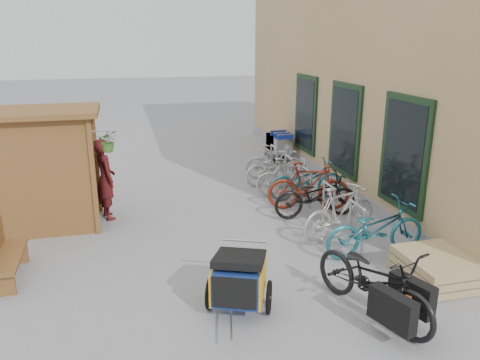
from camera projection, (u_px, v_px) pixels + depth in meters
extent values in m
plane|color=gray|center=(233.00, 262.00, 8.08)|extent=(80.00, 80.00, 0.00)
cube|color=tan|center=(426.00, 46.00, 12.75)|extent=(6.00, 13.00, 7.00)
cube|color=gray|center=(321.00, 171.00, 13.05)|extent=(0.18, 13.00, 0.30)
cube|color=black|center=(404.00, 154.00, 8.89)|extent=(0.06, 1.50, 2.20)
cube|color=black|center=(403.00, 154.00, 8.88)|extent=(0.02, 1.25, 1.95)
cube|color=black|center=(345.00, 130.00, 11.21)|extent=(0.06, 1.50, 2.20)
cube|color=black|center=(344.00, 130.00, 11.20)|extent=(0.02, 1.25, 1.95)
cube|color=black|center=(306.00, 114.00, 13.53)|extent=(0.06, 1.50, 2.20)
cube|color=black|center=(305.00, 114.00, 13.52)|extent=(0.02, 1.25, 1.95)
cube|color=brown|center=(94.00, 178.00, 8.92)|extent=(0.09, 0.09, 2.30)
cube|color=brown|center=(6.00, 166.00, 9.71)|extent=(0.09, 0.09, 2.30)
cube|color=brown|center=(96.00, 161.00, 10.13)|extent=(0.09, 0.09, 2.30)
cube|color=brown|center=(1.00, 175.00, 9.11)|extent=(0.05, 1.30, 2.30)
cube|color=brown|center=(43.00, 181.00, 8.74)|extent=(1.80, 0.05, 2.30)
cube|color=brown|center=(52.00, 164.00, 9.89)|extent=(1.80, 0.05, 2.30)
cube|color=brown|center=(41.00, 112.00, 8.97)|extent=(2.15, 1.65, 0.10)
cube|color=brown|center=(39.00, 185.00, 9.34)|extent=(1.30, 1.15, 0.04)
cube|color=brown|center=(35.00, 155.00, 9.17)|extent=(1.30, 1.15, 0.04)
cylinder|color=#A5A8AD|center=(99.00, 131.00, 8.70)|extent=(0.36, 0.02, 0.02)
imported|color=#3A6724|center=(108.00, 141.00, 8.80)|extent=(0.38, 0.33, 0.42)
cylinder|color=#A5A8AD|center=(363.00, 232.00, 8.26)|extent=(0.05, 0.05, 0.84)
cylinder|color=#A5A8AD|center=(350.00, 222.00, 8.73)|extent=(0.05, 0.05, 0.84)
cylinder|color=#A5A8AD|center=(358.00, 205.00, 8.37)|extent=(0.05, 0.50, 0.05)
cylinder|color=#A5A8AD|center=(334.00, 209.00, 9.38)|extent=(0.05, 0.05, 0.84)
cylinder|color=#A5A8AD|center=(323.00, 201.00, 9.84)|extent=(0.05, 0.05, 0.84)
cylinder|color=#A5A8AD|center=(329.00, 185.00, 9.49)|extent=(0.05, 0.50, 0.05)
cylinder|color=#A5A8AD|center=(311.00, 191.00, 10.49)|extent=(0.05, 0.05, 0.84)
cylinder|color=#A5A8AD|center=(302.00, 184.00, 10.95)|extent=(0.05, 0.05, 0.84)
cylinder|color=#A5A8AD|center=(307.00, 170.00, 10.60)|extent=(0.05, 0.50, 0.05)
cylinder|color=#A5A8AD|center=(292.00, 176.00, 11.60)|extent=(0.05, 0.05, 0.84)
cylinder|color=#A5A8AD|center=(285.00, 171.00, 12.07)|extent=(0.05, 0.05, 0.84)
cylinder|color=#A5A8AD|center=(289.00, 157.00, 11.71)|extent=(0.05, 0.50, 0.05)
cylinder|color=#A5A8AD|center=(277.00, 164.00, 12.72)|extent=(0.05, 0.05, 0.84)
cylinder|color=#A5A8AD|center=(271.00, 160.00, 13.18)|extent=(0.05, 0.05, 0.84)
cylinder|color=#A5A8AD|center=(274.00, 147.00, 12.82)|extent=(0.05, 0.50, 0.05)
cube|color=tan|center=(436.00, 276.00, 7.46)|extent=(1.00, 1.20, 0.12)
cube|color=tan|center=(437.00, 268.00, 7.42)|extent=(1.00, 1.20, 0.12)
cube|color=tan|center=(438.00, 260.00, 7.38)|extent=(1.00, 1.20, 0.12)
cube|color=brown|center=(8.00, 257.00, 7.41)|extent=(0.45, 1.38, 0.05)
cube|color=brown|center=(2.00, 285.00, 6.96)|extent=(0.37, 0.07, 0.36)
cube|color=brown|center=(17.00, 254.00, 7.98)|extent=(0.37, 0.07, 0.36)
cube|color=silver|center=(281.00, 144.00, 14.43)|extent=(0.51, 0.79, 0.48)
cube|color=#1A2FA9|center=(285.00, 137.00, 13.97)|extent=(0.51, 0.04, 0.17)
cylinder|color=silver|center=(286.00, 135.00, 13.92)|extent=(0.54, 0.03, 0.03)
cylinder|color=black|center=(277.00, 163.00, 14.23)|extent=(0.04, 0.11, 0.11)
cube|color=silver|center=(277.00, 142.00, 14.73)|extent=(0.51, 0.79, 0.48)
cube|color=#1A2FA9|center=(282.00, 135.00, 14.27)|extent=(0.51, 0.04, 0.17)
cylinder|color=silver|center=(282.00, 133.00, 14.22)|extent=(0.54, 0.03, 0.03)
cylinder|color=black|center=(274.00, 160.00, 14.53)|extent=(0.04, 0.11, 0.11)
cube|color=silver|center=(274.00, 140.00, 15.03)|extent=(0.51, 0.79, 0.48)
cube|color=#1A2FA9|center=(278.00, 133.00, 14.57)|extent=(0.51, 0.04, 0.17)
cylinder|color=silver|center=(279.00, 131.00, 14.52)|extent=(0.54, 0.03, 0.03)
cylinder|color=black|center=(271.00, 158.00, 14.83)|extent=(0.04, 0.11, 0.11)
cube|color=navy|center=(239.00, 279.00, 6.54)|extent=(0.89, 1.00, 0.48)
cube|color=gold|center=(216.00, 278.00, 6.59)|extent=(0.34, 0.78, 0.48)
cube|color=gold|center=(263.00, 281.00, 6.50)|extent=(0.34, 0.78, 0.48)
cube|color=black|center=(234.00, 293.00, 6.12)|extent=(0.55, 0.25, 0.44)
cube|color=black|center=(240.00, 259.00, 6.50)|extent=(0.94, 0.99, 0.24)
torus|color=black|center=(210.00, 293.00, 6.67)|extent=(0.23, 0.47, 0.48)
torus|color=black|center=(269.00, 297.00, 6.56)|extent=(0.23, 0.47, 0.48)
cylinder|color=#B7B7BC|center=(231.00, 324.00, 5.95)|extent=(0.30, 0.66, 0.03)
cylinder|color=#B7B7BC|center=(244.00, 241.00, 6.86)|extent=(0.63, 0.28, 0.03)
imported|color=black|center=(373.00, 280.00, 6.40)|extent=(1.34, 2.18, 1.08)
cube|color=black|center=(392.00, 310.00, 5.85)|extent=(0.38, 0.67, 0.45)
cube|color=black|center=(412.00, 295.00, 6.19)|extent=(0.38, 0.67, 0.45)
cube|color=#D94E14|center=(403.00, 298.00, 6.01)|extent=(0.17, 0.21, 0.12)
imported|color=maroon|center=(105.00, 179.00, 9.83)|extent=(0.58, 0.72, 1.73)
imported|color=#1F6E7D|center=(375.00, 229.00, 8.20)|extent=(1.95, 0.76, 1.01)
imported|color=#B9B7B4|center=(340.00, 212.00, 8.88)|extent=(1.85, 1.02, 1.07)
imported|color=black|center=(316.00, 195.00, 9.99)|extent=(1.86, 0.71, 0.96)
imported|color=maroon|center=(309.00, 186.00, 10.39)|extent=(1.90, 1.00, 1.10)
imported|color=#1F6E7D|center=(306.00, 180.00, 11.10)|extent=(1.84, 0.67, 0.96)
imported|color=#B9B7B4|center=(289.00, 177.00, 11.28)|extent=(1.67, 0.73, 0.97)
imported|color=#B9B7B4|center=(275.00, 167.00, 12.28)|extent=(1.79, 0.91, 0.90)
imported|color=#A5A5A9|center=(275.00, 162.00, 12.70)|extent=(1.65, 0.86, 0.96)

